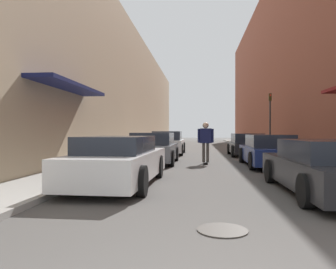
{
  "coord_description": "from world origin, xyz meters",
  "views": [
    {
      "loc": [
        -0.41,
        -2.1,
        1.36
      ],
      "look_at": [
        -1.74,
        11.83,
        1.25
      ],
      "focal_mm": 35.0,
      "sensor_mm": 36.0,
      "label": 1
    }
  ],
  "objects_px": {
    "parked_car_right_2": "(247,145)",
    "parked_car_right_0": "(324,168)",
    "parked_car_left_2": "(168,143)",
    "traffic_light": "(270,116)",
    "parked_car_left_0": "(119,161)",
    "skateboarder": "(206,138)",
    "manhole_cover": "(222,230)",
    "parked_car_right_1": "(268,151)",
    "parked_car_left_1": "(154,149)"
  },
  "relations": [
    {
      "from": "parked_car_right_2",
      "to": "parked_car_right_0",
      "type": "bearing_deg",
      "value": -89.81
    },
    {
      "from": "parked_car_left_2",
      "to": "parked_car_right_2",
      "type": "relative_size",
      "value": 1.08
    },
    {
      "from": "parked_car_left_2",
      "to": "traffic_light",
      "type": "xyz_separation_m",
      "value": [
        6.32,
        1.16,
        1.69
      ]
    },
    {
      "from": "parked_car_left_0",
      "to": "skateboarder",
      "type": "height_order",
      "value": "skateboarder"
    },
    {
      "from": "manhole_cover",
      "to": "parked_car_right_2",
      "type": "bearing_deg",
      "value": 80.65
    },
    {
      "from": "parked_car_right_1",
      "to": "skateboarder",
      "type": "relative_size",
      "value": 2.62
    },
    {
      "from": "manhole_cover",
      "to": "parked_car_right_0",
      "type": "bearing_deg",
      "value": 50.22
    },
    {
      "from": "skateboarder",
      "to": "traffic_light",
      "type": "xyz_separation_m",
      "value": [
        4.15,
        7.04,
        1.27
      ]
    },
    {
      "from": "parked_car_left_0",
      "to": "parked_car_right_1",
      "type": "xyz_separation_m",
      "value": [
        4.74,
        5.05,
        -0.01
      ]
    },
    {
      "from": "parked_car_left_2",
      "to": "parked_car_right_1",
      "type": "bearing_deg",
      "value": -55.06
    },
    {
      "from": "parked_car_left_1",
      "to": "parked_car_right_1",
      "type": "relative_size",
      "value": 0.89
    },
    {
      "from": "traffic_light",
      "to": "parked_car_left_2",
      "type": "bearing_deg",
      "value": -169.6
    },
    {
      "from": "parked_car_left_2",
      "to": "parked_car_right_2",
      "type": "distance_m",
      "value": 4.68
    },
    {
      "from": "parked_car_left_2",
      "to": "skateboarder",
      "type": "height_order",
      "value": "skateboarder"
    },
    {
      "from": "parked_car_left_0",
      "to": "parked_car_left_1",
      "type": "bearing_deg",
      "value": 89.38
    },
    {
      "from": "parked_car_right_1",
      "to": "parked_car_left_1",
      "type": "bearing_deg",
      "value": 170.41
    },
    {
      "from": "manhole_cover",
      "to": "traffic_light",
      "type": "height_order",
      "value": "traffic_light"
    },
    {
      "from": "parked_car_left_2",
      "to": "parked_car_right_0",
      "type": "height_order",
      "value": "parked_car_left_2"
    },
    {
      "from": "parked_car_right_0",
      "to": "manhole_cover",
      "type": "xyz_separation_m",
      "value": [
        -2.4,
        -2.89,
        -0.57
      ]
    },
    {
      "from": "parked_car_left_0",
      "to": "parked_car_right_2",
      "type": "bearing_deg",
      "value": 66.28
    },
    {
      "from": "parked_car_right_0",
      "to": "skateboarder",
      "type": "distance_m",
      "value": 6.99
    },
    {
      "from": "skateboarder",
      "to": "manhole_cover",
      "type": "bearing_deg",
      "value": -89.72
    },
    {
      "from": "parked_car_right_2",
      "to": "parked_car_right_1",
      "type": "bearing_deg",
      "value": -89.71
    },
    {
      "from": "manhole_cover",
      "to": "traffic_light",
      "type": "distance_m",
      "value": 17.12
    },
    {
      "from": "parked_car_right_0",
      "to": "parked_car_right_1",
      "type": "xyz_separation_m",
      "value": [
        -0.01,
        5.8,
        0.03
      ]
    },
    {
      "from": "parked_car_right_1",
      "to": "parked_car_left_2",
      "type": "bearing_deg",
      "value": 124.94
    },
    {
      "from": "skateboarder",
      "to": "parked_car_right_1",
      "type": "bearing_deg",
      "value": -16.53
    },
    {
      "from": "skateboarder",
      "to": "parked_car_right_0",
      "type": "bearing_deg",
      "value": -69.41
    },
    {
      "from": "parked_car_right_2",
      "to": "manhole_cover",
      "type": "height_order",
      "value": "parked_car_right_2"
    },
    {
      "from": "skateboarder",
      "to": "parked_car_left_2",
      "type": "bearing_deg",
      "value": 110.29
    },
    {
      "from": "parked_car_left_2",
      "to": "manhole_cover",
      "type": "xyz_separation_m",
      "value": [
        2.22,
        -15.29,
        -0.66
      ]
    },
    {
      "from": "parked_car_left_1",
      "to": "traffic_light",
      "type": "relative_size",
      "value": 1.13
    },
    {
      "from": "parked_car_right_1",
      "to": "traffic_light",
      "type": "distance_m",
      "value": 8.14
    },
    {
      "from": "parked_car_right_1",
      "to": "manhole_cover",
      "type": "bearing_deg",
      "value": -105.41
    },
    {
      "from": "parked_car_left_2",
      "to": "manhole_cover",
      "type": "bearing_deg",
      "value": -81.74
    },
    {
      "from": "parked_car_left_0",
      "to": "traffic_light",
      "type": "distance_m",
      "value": 14.45
    },
    {
      "from": "parked_car_left_2",
      "to": "parked_car_right_0",
      "type": "xyz_separation_m",
      "value": [
        4.62,
        -12.4,
        -0.09
      ]
    },
    {
      "from": "parked_car_right_0",
      "to": "manhole_cover",
      "type": "relative_size",
      "value": 6.8
    },
    {
      "from": "manhole_cover",
      "to": "parked_car_left_2",
      "type": "bearing_deg",
      "value": 98.26
    },
    {
      "from": "parked_car_right_1",
      "to": "parked_car_right_2",
      "type": "bearing_deg",
      "value": 90.29
    },
    {
      "from": "skateboarder",
      "to": "parked_car_left_0",
      "type": "bearing_deg",
      "value": -111.72
    },
    {
      "from": "parked_car_left_0",
      "to": "manhole_cover",
      "type": "bearing_deg",
      "value": -57.12
    },
    {
      "from": "parked_car_right_0",
      "to": "manhole_cover",
      "type": "bearing_deg",
      "value": -129.78
    },
    {
      "from": "parked_car_left_1",
      "to": "manhole_cover",
      "type": "bearing_deg",
      "value": -76.44
    },
    {
      "from": "parked_car_left_1",
      "to": "parked_car_right_0",
      "type": "distance_m",
      "value": 8.09
    },
    {
      "from": "parked_car_left_1",
      "to": "parked_car_left_2",
      "type": "distance_m",
      "value": 5.82
    },
    {
      "from": "parked_car_left_1",
      "to": "traffic_light",
      "type": "height_order",
      "value": "traffic_light"
    },
    {
      "from": "skateboarder",
      "to": "manhole_cover",
      "type": "distance_m",
      "value": 9.47
    },
    {
      "from": "parked_car_left_2",
      "to": "parked_car_right_1",
      "type": "height_order",
      "value": "parked_car_left_2"
    },
    {
      "from": "parked_car_left_1",
      "to": "skateboarder",
      "type": "bearing_deg",
      "value": -1.7
    }
  ]
}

